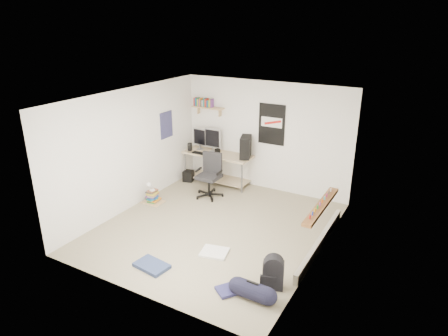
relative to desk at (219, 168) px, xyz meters
The scene contains 26 objects.
floor 2.30m from the desk, 61.71° to the right, with size 4.00×4.50×0.01m, color gray.
ceiling 3.12m from the desk, 61.71° to the right, with size 4.00×4.50×0.01m, color white.
back_wall 1.42m from the desk, 13.33° to the left, with size 4.00×0.01×2.50m, color silver.
left_wall 2.38m from the desk, 114.90° to the right, with size 0.01×4.50×2.50m, color silver.
right_wall 3.78m from the desk, 32.98° to the right, with size 0.01×4.50×2.50m, color silver.
desk is the anchor object (origin of this frame).
monitor_left 0.81m from the desk, behind, with size 0.37×0.09×0.41m, color #ACAAB0.
monitor_right 0.65m from the desk, behind, with size 0.41×0.10×0.46m, color #B4B3B9.
pc_tower 0.96m from the desk, ahead, with size 0.22×0.47×0.49m, color black.
keyboard 0.62m from the desk, 138.70° to the right, with size 0.37×0.13×0.02m, color black.
speaker_left 0.87m from the desk, 160.83° to the right, with size 0.09×0.09×0.18m, color black.
speaker_right 0.58m from the desk, 65.62° to the right, with size 0.09×0.09×0.18m, color black.
office_chair 0.88m from the desk, 74.65° to the right, with size 0.65×0.65×0.99m, color black.
wall_shelf 1.47m from the desk, 159.45° to the left, with size 0.80×0.22×0.24m, color tan.
poster_back_wall 1.72m from the desk, 10.62° to the left, with size 0.62×0.03×0.92m, color black.
poster_left_wall 1.66m from the desk, 138.63° to the right, with size 0.02×0.42×0.60m, color navy.
window 3.64m from the desk, 29.32° to the right, with size 0.10×1.50×1.26m, color brown.
baseboard_heater 3.49m from the desk, 29.28° to the right, with size 0.08×2.50×0.18m, color #B7B2A8.
backpack 4.16m from the desk, 48.73° to the right, with size 0.31×0.25×0.42m, color black.
duffel_bag 4.38m from the desk, 53.61° to the right, with size 0.26×0.26×0.50m, color black.
tshirt 3.20m from the desk, 61.29° to the right, with size 0.45×0.38×0.04m, color silver.
jeans_a 3.75m from the desk, 76.79° to the right, with size 0.55×0.35×0.06m, color navy.
jeans_b 4.20m from the desk, 57.72° to the right, with size 0.37×0.28×0.05m, color navy.
book_stack 1.85m from the desk, 111.45° to the right, with size 0.44×0.36×0.30m, color brown.
desk_lamp 1.85m from the desk, 110.65° to the right, with size 0.12×0.20×0.20m, color silver.
subwoofer 0.78m from the desk, 153.63° to the right, with size 0.23×0.23×0.26m, color black.
Camera 1 is at (3.48, -5.81, 3.77)m, focal length 32.00 mm.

